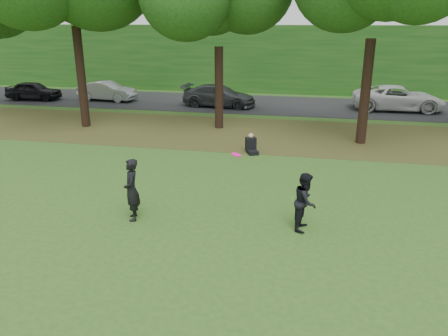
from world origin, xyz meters
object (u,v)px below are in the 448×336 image
at_px(player_right, 305,201).
at_px(frisbee, 236,155).
at_px(player_left, 132,190).
at_px(seated_person, 251,146).

distance_m(player_right, frisbee, 2.22).
xyz_separation_m(player_left, player_right, (4.76, 0.37, -0.10)).
bearing_deg(frisbee, player_right, -2.78).
relative_size(player_left, seated_person, 2.14).
height_order(frisbee, seated_person, frisbee).
height_order(player_left, frisbee, frisbee).
bearing_deg(player_left, frisbee, 76.36).
distance_m(frisbee, seated_person, 6.92).
relative_size(player_left, player_right, 1.12).
relative_size(frisbee, seated_person, 0.44).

